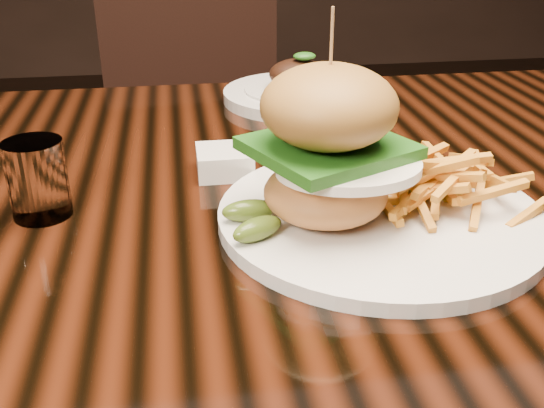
{
  "coord_description": "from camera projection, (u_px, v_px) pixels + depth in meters",
  "views": [
    {
      "loc": [
        -0.11,
        -0.68,
        1.06
      ],
      "look_at": [
        -0.03,
        -0.18,
        0.81
      ],
      "focal_mm": 42.0,
      "sensor_mm": 36.0,
      "label": 1
    }
  ],
  "objects": [
    {
      "name": "side_saucer",
      "position": [
        441.0,
        205.0,
        0.69
      ],
      "size": [
        0.14,
        0.14,
        0.02
      ],
      "rotation": [
        0.0,
        0.0,
        -0.04
      ],
      "color": "silver",
      "rests_on": "dining_table"
    },
    {
      "name": "far_dish",
      "position": [
        297.0,
        91.0,
        1.05
      ],
      "size": [
        0.24,
        0.24,
        0.08
      ],
      "rotation": [
        0.0,
        0.0,
        0.02
      ],
      "color": "silver",
      "rests_on": "dining_table"
    },
    {
      "name": "water_tumbler",
      "position": [
        38.0,
        179.0,
        0.66
      ],
      "size": [
        0.06,
        0.06,
        0.08
      ],
      "primitive_type": "cylinder",
      "color": "white",
      "rests_on": "dining_table"
    },
    {
      "name": "ramekin",
      "position": [
        225.0,
        161.0,
        0.78
      ],
      "size": [
        0.08,
        0.08,
        0.03
      ],
      "primitive_type": "cube",
      "rotation": [
        0.0,
        0.0,
        0.31
      ],
      "color": "silver",
      "rests_on": "dining_table"
    },
    {
      "name": "chair_far",
      "position": [
        199.0,
        118.0,
        1.64
      ],
      "size": [
        0.5,
        0.51,
        0.95
      ],
      "rotation": [
        0.0,
        0.0,
        0.1
      ],
      "color": "black",
      "rests_on": "ground"
    },
    {
      "name": "burger_plate",
      "position": [
        371.0,
        175.0,
        0.64
      ],
      "size": [
        0.34,
        0.34,
        0.22
      ],
      "rotation": [
        0.0,
        0.0,
        0.23
      ],
      "color": "silver",
      "rests_on": "dining_table"
    },
    {
      "name": "dining_table",
      "position": [
        274.0,
        238.0,
        0.79
      ],
      "size": [
        1.6,
        0.9,
        0.75
      ],
      "color": "black",
      "rests_on": "ground"
    }
  ]
}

